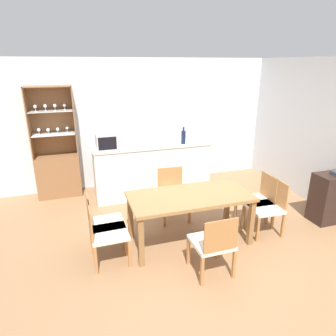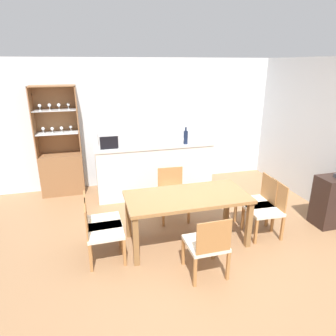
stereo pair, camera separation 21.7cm
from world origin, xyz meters
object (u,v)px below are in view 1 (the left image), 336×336
at_px(dining_chair_head_near, 213,243).
at_px(dining_chair_side_right_near, 267,207).
at_px(dining_chair_side_left_far, 104,223).
at_px(display_cabinet, 58,167).
at_px(dining_chair_side_left_near, 106,233).
at_px(dining_chair_head_far, 173,194).
at_px(side_cabinet, 329,198).
at_px(microwave, 110,141).
at_px(dining_table, 190,201).
at_px(wine_bottle, 183,137).
at_px(dining_chair_side_right_far, 257,200).

bearing_deg(dining_chair_head_near, dining_chair_side_right_near, 26.85).
relative_size(dining_chair_head_near, dining_chair_side_left_far, 1.00).
relative_size(display_cabinet, dining_chair_side_left_near, 2.52).
distance_m(dining_chair_head_far, side_cabinet, 2.51).
distance_m(display_cabinet, microwave, 1.22).
relative_size(dining_chair_head_near, microwave, 1.67).
bearing_deg(dining_table, wine_bottle, 72.73).
bearing_deg(dining_table, dining_chair_head_near, -89.95).
height_order(dining_table, dining_chair_side_right_near, dining_chair_side_right_near).
height_order(dining_chair_head_far, dining_chair_side_right_far, same).
bearing_deg(dining_chair_side_right_near, side_cabinet, -87.70).
relative_size(dining_chair_head_far, side_cabinet, 1.02).
bearing_deg(dining_table, microwave, 115.25).
bearing_deg(dining_chair_head_near, dining_chair_side_left_far, 143.02).
xyz_separation_m(dining_chair_side_left_far, dining_chair_side_right_far, (2.38, -0.00, 0.00)).
xyz_separation_m(dining_chair_side_right_far, side_cabinet, (1.17, -0.25, -0.02)).
xyz_separation_m(dining_chair_side_left_far, dining_chair_head_far, (1.19, 0.63, 0.00)).
distance_m(display_cabinet, dining_chair_side_right_far, 3.69).
height_order(display_cabinet, wine_bottle, display_cabinet).
relative_size(dining_chair_head_near, dining_chair_side_right_far, 1.00).
bearing_deg(side_cabinet, dining_table, 176.89).
distance_m(dining_table, dining_chair_side_right_far, 1.21).
bearing_deg(dining_chair_head_near, microwave, 107.53).
bearing_deg(dining_chair_side_left_near, dining_chair_side_right_far, 94.74).
relative_size(dining_chair_side_left_near, side_cabinet, 1.02).
distance_m(dining_table, dining_chair_side_left_far, 1.21).
relative_size(dining_table, side_cabinet, 2.11).
bearing_deg(dining_chair_head_near, display_cabinet, 119.84).
distance_m(dining_table, side_cabinet, 2.37).
bearing_deg(dining_chair_side_left_near, side_cabinet, 88.84).
xyz_separation_m(dining_chair_head_near, dining_chair_head_far, (0.00, 1.50, 0.00)).
xyz_separation_m(dining_chair_side_left_far, microwave, (0.35, 1.66, 0.71)).
bearing_deg(microwave, side_cabinet, -30.85).
distance_m(wine_bottle, side_cabinet, 2.67).
height_order(dining_chair_head_far, dining_chair_side_left_near, same).
bearing_deg(dining_chair_side_right_far, microwave, 53.01).
distance_m(dining_table, dining_chair_side_right_near, 1.21).
distance_m(dining_chair_side_right_near, side_cabinet, 1.17).
distance_m(dining_chair_head_near, dining_chair_side_left_far, 1.47).
bearing_deg(microwave, dining_chair_head_near, -71.60).
xyz_separation_m(display_cabinet, side_cabinet, (4.16, -2.41, -0.18)).
bearing_deg(dining_chair_side_left_far, wine_bottle, 129.91).
relative_size(dining_chair_side_right_near, wine_bottle, 2.55).
relative_size(dining_chair_side_right_far, dining_chair_side_left_near, 1.00).
distance_m(dining_chair_side_left_near, wine_bottle, 2.56).
bearing_deg(dining_chair_side_right_far, dining_chair_side_left_far, 92.34).
height_order(dining_chair_head_near, wine_bottle, wine_bottle).
bearing_deg(side_cabinet, wine_bottle, 136.01).
bearing_deg(display_cabinet, wine_bottle, -15.27).
relative_size(dining_chair_head_near, dining_chair_side_left_near, 1.00).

